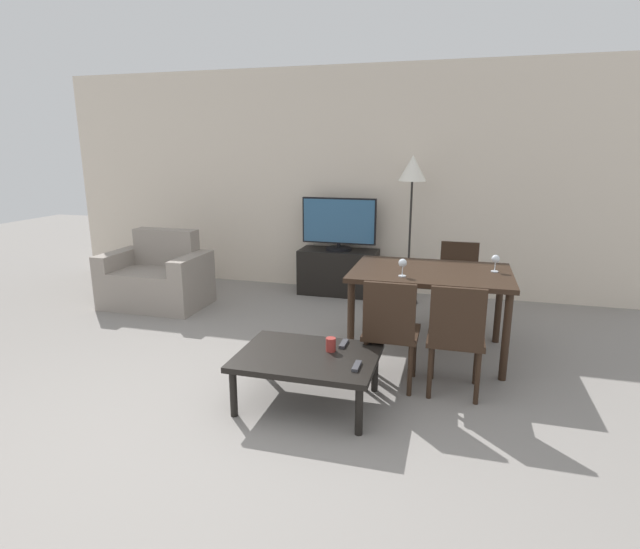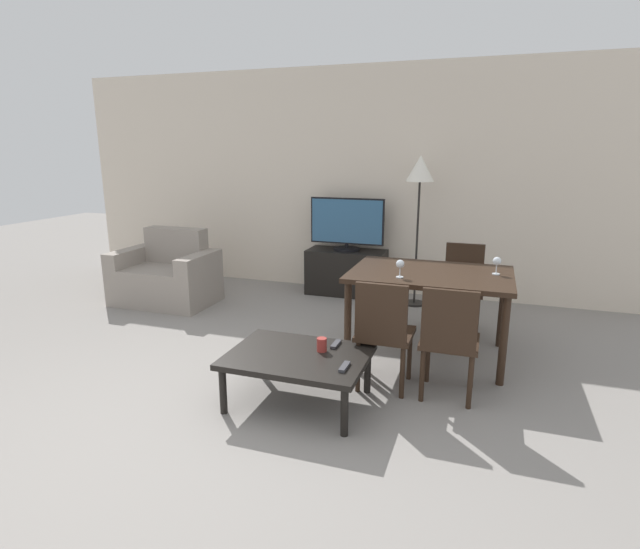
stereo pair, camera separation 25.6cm
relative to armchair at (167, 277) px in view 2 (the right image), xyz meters
The scene contains 16 objects.
ground_plane 3.04m from the armchair, 56.37° to the right, with size 18.00×18.00×0.00m, color gray.
wall_back 2.36m from the armchair, 37.56° to the left, with size 7.20×0.06×2.70m.
armchair is the anchor object (origin of this frame).
tv_stand 2.13m from the armchair, 28.21° to the left, with size 0.95×0.43×0.55m.
tv 2.20m from the armchair, 28.16° to the left, with size 0.90×0.32×0.63m.
coffee_table 2.89m from the armchair, 36.96° to the right, with size 0.96×0.71×0.37m.
dining_table 3.13m from the armchair, 10.83° to the right, with size 1.32×0.93×0.74m.
dining_chair_near 3.14m from the armchair, 25.60° to the right, with size 0.40×0.40×0.84m.
dining_chair_far 3.30m from the armchair, ahead, with size 0.40×0.40×0.84m.
dining_chair_near_right 3.56m from the armchair, 22.38° to the right, with size 0.40×0.40×0.84m.
floor_lamp 3.08m from the armchair, 16.96° to the left, with size 0.31×0.31×1.68m.
remote_primary 3.26m from the armchair, 34.73° to the right, with size 0.04×0.15×0.02m.
remote_secondary 2.93m from the armchair, 30.95° to the right, with size 0.04×0.15×0.02m.
cup_white_near 2.95m from the armchair, 33.76° to the right, with size 0.07×0.07×0.10m.
wine_glass_left 3.02m from the armchair, 16.79° to the right, with size 0.07×0.07×0.15m.
wine_glass_center 3.65m from the armchair, ahead, with size 0.07×0.07×0.15m.
Camera 2 is at (1.81, -2.20, 1.74)m, focal length 28.00 mm.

